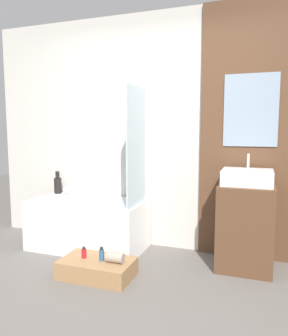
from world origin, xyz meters
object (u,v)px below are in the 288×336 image
bathtub (88,224)px  bottle_soap_secondary (102,255)px  wooden_step_bench (97,268)px  vase_round_light (67,190)px  sink (247,177)px  vase_tall_dark (58,184)px  bottle_soap_primary (84,253)px

bathtub → bottle_soap_secondary: (0.49, -0.62, -0.06)m
wooden_step_bench → vase_round_light: vase_round_light is taller
bathtub → sink: (1.69, 0.05, 0.61)m
bathtub → vase_round_light: bearing=150.8°
vase_round_light → vase_tall_dark: bearing=179.6°
wooden_step_bench → bottle_soap_secondary: bottle_soap_secondary is taller
sink → bottle_soap_secondary: (-1.20, -0.67, -0.67)m
sink → vase_tall_dark: bearing=175.5°
wooden_step_bench → bottle_soap_primary: 0.18m
wooden_step_bench → bottle_soap_primary: bottle_soap_primary is taller
wooden_step_bench → bottle_soap_primary: (-0.13, 0.00, 0.13)m
bathtub → vase_tall_dark: (-0.54, 0.23, 0.38)m
vase_round_light → wooden_step_bench: bearing=-45.0°
sink → vase_tall_dark: size_ratio=1.69×
sink → vase_round_light: bearing=175.2°
wooden_step_bench → bottle_soap_secondary: bearing=0.0°
bathtub → vase_tall_dark: vase_tall_dark is taller
vase_round_light → bottle_soap_primary: bearing=-49.9°
wooden_step_bench → sink: size_ratio=1.43×
bottle_soap_primary → vase_tall_dark: bearing=135.0°
sink → bottle_soap_secondary: sink is taller
sink → bottle_soap_primary: 1.68m
wooden_step_bench → sink: bearing=28.1°
vase_tall_dark → wooden_step_bench: bearing=-40.9°
vase_tall_dark → bottle_soap_primary: (0.84, -0.84, -0.46)m
sink → bottle_soap_primary: size_ratio=4.50×
vase_tall_dark → sink: bearing=-4.5°
sink → vase_tall_dark: 2.24m
bottle_soap_primary → bottle_soap_secondary: 0.18m
bottle_soap_secondary → bottle_soap_primary: bearing=180.0°
wooden_step_bench → bottle_soap_secondary: 0.14m
vase_tall_dark → vase_round_light: (0.13, -0.00, -0.07)m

